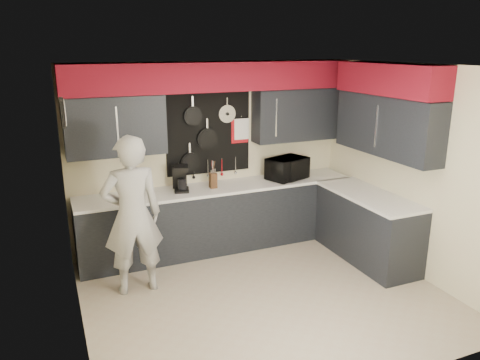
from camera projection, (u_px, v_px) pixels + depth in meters
name	position (u px, v px, depth m)	size (l,w,h in m)	color
ground	(264.00, 295.00, 5.46)	(4.00, 4.00, 0.00)	tan
back_wall_assembly	(215.00, 106.00, 6.32)	(4.00, 0.36, 2.60)	beige
right_wall_assembly	(390.00, 117.00, 5.84)	(0.36, 3.50, 2.60)	beige
left_wall_assembly	(72.00, 209.00, 4.35)	(0.05, 3.50, 2.60)	beige
base_cabinets	(261.00, 220.00, 6.51)	(3.95, 2.20, 0.92)	black
microwave	(287.00, 168.00, 6.80)	(0.57, 0.39, 0.32)	black
knife_block	(213.00, 180.00, 6.38)	(0.09, 0.09, 0.21)	#382311
utensil_crock	(213.00, 181.00, 6.44)	(0.13, 0.13, 0.17)	white
coffee_maker	(181.00, 178.00, 6.24)	(0.24, 0.28, 0.35)	black
person	(132.00, 216.00, 5.31)	(0.68, 0.45, 1.87)	#BABAB8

